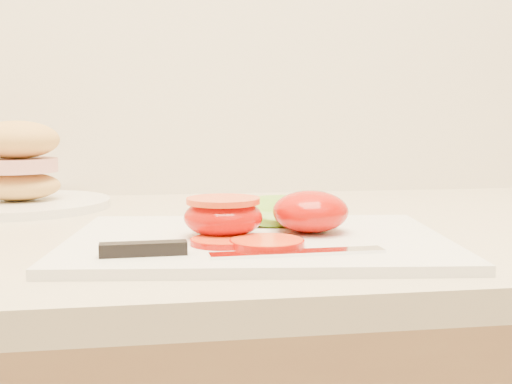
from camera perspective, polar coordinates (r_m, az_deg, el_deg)
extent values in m
cube|color=silver|center=(0.67, 0.14, -4.38)|extent=(0.42, 0.32, 0.01)
ellipsoid|color=red|center=(0.69, 4.87, -1.73)|extent=(0.08, 0.08, 0.04)
ellipsoid|color=red|center=(0.66, -2.93, -2.26)|extent=(0.08, 0.08, 0.04)
cylinder|color=red|center=(0.66, -2.94, -0.76)|extent=(0.08, 0.08, 0.01)
cylinder|color=orange|center=(0.61, 0.98, -4.55)|extent=(0.07, 0.07, 0.01)
cylinder|color=orange|center=(0.62, -2.98, -4.39)|extent=(0.06, 0.06, 0.01)
ellipsoid|color=#6EBA31|center=(0.75, 2.36, -1.72)|extent=(0.14, 0.12, 0.03)
cube|color=silver|center=(0.58, 3.75, -5.40)|extent=(0.16, 0.03, 0.00)
cube|color=black|center=(0.58, -9.97, -5.00)|extent=(0.08, 0.02, 0.01)
cylinder|color=white|center=(1.00, -20.29, -1.02)|extent=(0.26, 0.26, 0.01)
ellipsoid|color=tan|center=(0.99, -20.36, 0.50)|extent=(0.12, 0.10, 0.04)
cylinder|color=#D8938C|center=(0.99, -20.43, 2.24)|extent=(0.11, 0.11, 0.02)
ellipsoid|color=tan|center=(0.99, -20.52, 4.37)|extent=(0.12, 0.10, 0.05)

